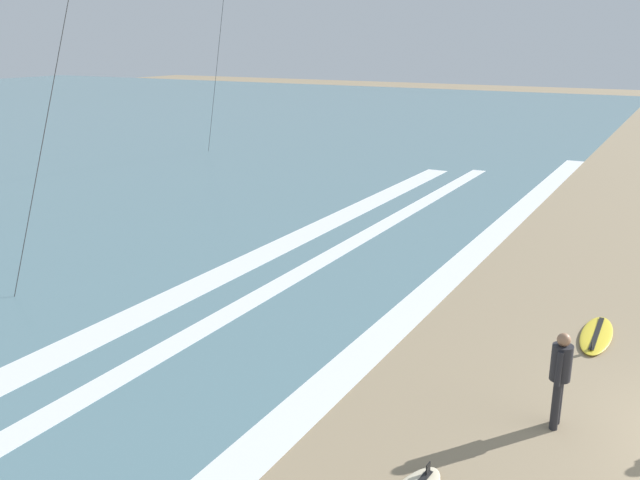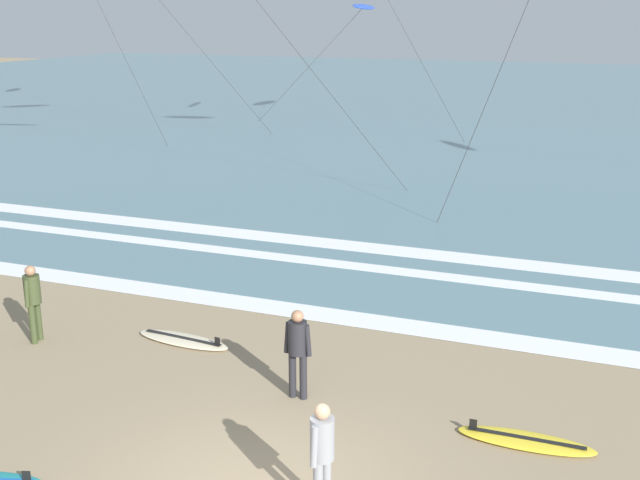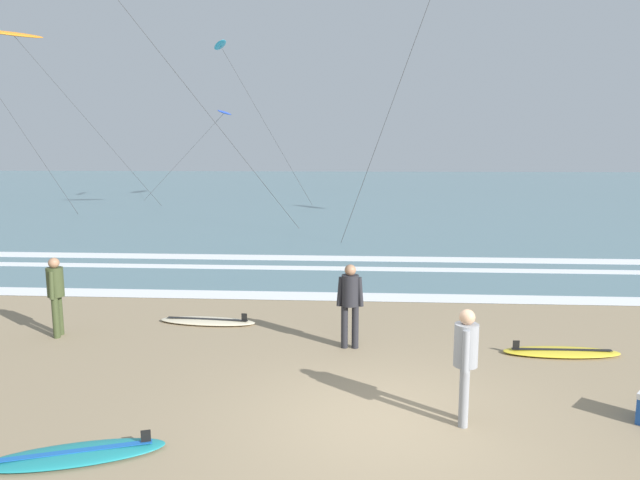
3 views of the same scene
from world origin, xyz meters
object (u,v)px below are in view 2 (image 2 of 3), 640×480
Objects in this scene: surfer_left_near at (322,449)px; kite_blue_far_right at (363,7)px; surfboard_right_spare at (526,441)px; surfer_left_far at (298,346)px; surfer_right_near at (33,297)px; surfboard_foreground_flat at (183,340)px.

kite_blue_far_right is (-11.53, 35.99, 5.56)m from surfer_left_near.
surfboard_right_spare is at bearing 50.86° from surfer_left_near.
surfer_left_far is 1.00× the size of surfer_right_near.
surfboard_right_spare is (2.27, 2.80, -0.91)m from surfer_left_near.
surfer_left_near is at bearing -42.50° from surfboard_foreground_flat.
surfer_left_near is 38.20m from kite_blue_far_right.
surfboard_right_spare is at bearing -2.50° from surfer_right_near.
surfer_right_near is at bearing 156.50° from surfer_left_near.
surfer_right_near is at bearing 176.97° from surfer_left_far.
surfer_left_far is 0.75× the size of surfboard_foreground_flat.
surfer_left_near reaches higher than surfboard_right_spare.
kite_blue_far_right is (-9.95, 33.08, 5.56)m from surfer_left_far.
surfboard_right_spare is at bearing -67.42° from kite_blue_far_right.
surfboard_right_spare is 36.53m from kite_blue_far_right.
surfer_right_near is (-5.82, 0.31, 0.00)m from surfer_left_far.
surfer_left_far is at bearing -23.76° from surfboard_foreground_flat.
surfer_right_near is at bearing 177.50° from surfboard_right_spare.
surfer_left_near is 3.72m from surfboard_right_spare.
kite_blue_far_right reaches higher than surfboard_foreground_flat.
surfer_left_far reaches higher than surfboard_right_spare.
surfer_left_near is at bearing -23.50° from surfer_right_near.
surfboard_foreground_flat and surfboard_right_spare have the same top height.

